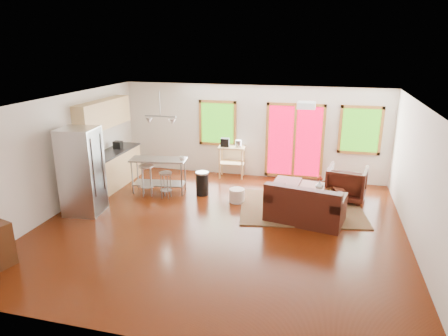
% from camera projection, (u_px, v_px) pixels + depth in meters
% --- Properties ---
extents(floor, '(7.50, 7.00, 0.02)m').
position_uv_depth(floor, '(220.00, 227.00, 8.43)').
color(floor, '#371204').
rests_on(floor, ground).
extents(ceiling, '(7.50, 7.00, 0.02)m').
position_uv_depth(ceiling, '(220.00, 103.00, 7.64)').
color(ceiling, white).
rests_on(ceiling, ground).
extents(back_wall, '(7.50, 0.02, 2.60)m').
position_uv_depth(back_wall, '(252.00, 131.00, 11.28)').
color(back_wall, silver).
rests_on(back_wall, ground).
extents(left_wall, '(0.02, 7.00, 2.60)m').
position_uv_depth(left_wall, '(58.00, 155.00, 8.93)').
color(left_wall, silver).
rests_on(left_wall, ground).
extents(right_wall, '(0.02, 7.00, 2.60)m').
position_uv_depth(right_wall, '(423.00, 183.00, 7.15)').
color(right_wall, silver).
rests_on(right_wall, ground).
extents(front_wall, '(7.50, 0.02, 2.60)m').
position_uv_depth(front_wall, '(146.00, 253.00, 4.80)').
color(front_wall, silver).
rests_on(front_wall, ground).
extents(window_left, '(1.10, 0.05, 1.30)m').
position_uv_depth(window_left, '(218.00, 123.00, 11.41)').
color(window_left, '#24620C').
rests_on(window_left, back_wall).
extents(french_doors, '(1.60, 0.05, 2.10)m').
position_uv_depth(french_doors, '(294.00, 141.00, 11.01)').
color(french_doors, red).
rests_on(french_doors, back_wall).
extents(window_right, '(1.10, 0.05, 1.30)m').
position_uv_depth(window_right, '(360.00, 130.00, 10.49)').
color(window_right, '#24620C').
rests_on(window_right, back_wall).
extents(rug, '(3.10, 2.57, 0.03)m').
position_uv_depth(rug, '(301.00, 207.00, 9.35)').
color(rug, '#435C34').
rests_on(rug, floor).
extents(loveseat, '(1.76, 1.21, 0.86)m').
position_uv_depth(loveseat, '(305.00, 207.00, 8.57)').
color(loveseat, black).
rests_on(loveseat, floor).
extents(coffee_table, '(1.04, 0.72, 0.38)m').
position_uv_depth(coffee_table, '(313.00, 187.00, 9.77)').
color(coffee_table, '#371C0C').
rests_on(coffee_table, floor).
extents(armchair, '(1.03, 0.98, 0.92)m').
position_uv_depth(armchair, '(347.00, 182.00, 9.74)').
color(armchair, black).
rests_on(armchair, floor).
extents(ottoman, '(0.68, 0.68, 0.42)m').
position_uv_depth(ottoman, '(287.00, 188.00, 10.02)').
color(ottoman, black).
rests_on(ottoman, floor).
extents(pouf, '(0.40, 0.40, 0.33)m').
position_uv_depth(pouf, '(237.00, 195.00, 9.68)').
color(pouf, beige).
rests_on(pouf, floor).
extents(vase, '(0.20, 0.20, 0.33)m').
position_uv_depth(vase, '(319.00, 184.00, 9.38)').
color(vase, silver).
rests_on(vase, coffee_table).
extents(book, '(0.21, 0.10, 0.29)m').
position_uv_depth(book, '(335.00, 184.00, 9.33)').
color(book, maroon).
rests_on(book, coffee_table).
extents(cabinets, '(0.64, 2.24, 2.30)m').
position_uv_depth(cabinets, '(110.00, 152.00, 10.55)').
color(cabinets, tan).
rests_on(cabinets, floor).
extents(refrigerator, '(0.88, 0.85, 1.95)m').
position_uv_depth(refrigerator, '(82.00, 171.00, 8.85)').
color(refrigerator, '#B7BABC').
rests_on(refrigerator, floor).
extents(island, '(1.47, 0.75, 0.89)m').
position_uv_depth(island, '(159.00, 169.00, 10.19)').
color(island, '#B7BABC').
rests_on(island, floor).
extents(cup, '(0.14, 0.12, 0.13)m').
position_uv_depth(cup, '(182.00, 158.00, 9.74)').
color(cup, white).
rests_on(cup, island).
extents(bar_stool_a, '(0.49, 0.49, 0.80)m').
position_uv_depth(bar_stool_a, '(146.00, 173.00, 9.95)').
color(bar_stool_a, '#B7BABC').
rests_on(bar_stool_a, floor).
extents(bar_stool_b, '(0.32, 0.32, 0.66)m').
position_uv_depth(bar_stool_b, '(166.00, 179.00, 9.83)').
color(bar_stool_b, '#B7BABC').
rests_on(bar_stool_b, floor).
extents(trash_can, '(0.34, 0.34, 0.60)m').
position_uv_depth(trash_can, '(202.00, 183.00, 10.09)').
color(trash_can, black).
rests_on(trash_can, floor).
extents(kitchen_cart, '(0.78, 0.54, 1.14)m').
position_uv_depth(kitchen_cart, '(231.00, 151.00, 11.28)').
color(kitchen_cart, tan).
rests_on(kitchen_cart, floor).
extents(ceiling_flush, '(0.35, 0.35, 0.12)m').
position_uv_depth(ceiling_flush, '(306.00, 105.00, 7.84)').
color(ceiling_flush, white).
rests_on(ceiling_flush, ceiling).
extents(pendant_light, '(0.80, 0.18, 0.79)m').
position_uv_depth(pendant_light, '(161.00, 120.00, 9.69)').
color(pendant_light, gray).
rests_on(pendant_light, ceiling).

